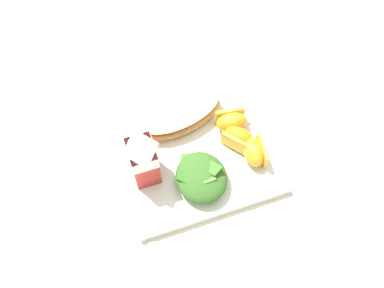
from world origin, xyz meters
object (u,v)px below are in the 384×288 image
Objects in this scene: orange_wedge_front at (254,151)px; orange_wedge_rear at (232,121)px; metal_fork at (149,267)px; cheesy_pizza_bread at (182,114)px; orange_wedge_middle at (239,138)px; white_plate at (192,149)px; green_salad_pile at (201,177)px; milk_carton at (143,158)px.

orange_wedge_front is 1.00× the size of orange_wedge_rear.
metal_fork is (-0.13, 0.24, -0.03)m from orange_wedge_front.
cheesy_pizza_bread is 0.12m from orange_wedge_middle.
white_plate is 1.53× the size of cheesy_pizza_bread.
green_salad_pile is at bearing 134.33° from orange_wedge_rear.
milk_carton is at bearing 104.39° from white_plate.
orange_wedge_middle is at bearing -60.48° from green_salad_pile.
orange_wedge_front is 0.08m from orange_wedge_rear.
milk_carton is at bearing 80.80° from orange_wedge_front.
white_plate is at bearing 75.54° from orange_wedge_middle.
metal_fork is (-0.20, 0.22, -0.03)m from orange_wedge_rear.
milk_carton is at bearing 60.81° from green_salad_pile.
green_salad_pile is 0.57× the size of metal_fork.
milk_carton reaches higher than white_plate.
orange_wedge_rear reaches higher than cheesy_pizza_bread.
orange_wedge_front and orange_wedge_rear have the same top height.
orange_wedge_rear reaches higher than white_plate.
orange_wedge_rear is (0.02, -0.08, 0.03)m from white_plate.
metal_fork is at bearing 151.09° from cheesy_pizza_bread.
cheesy_pizza_bread reaches higher than white_plate.
green_salad_pile is 0.17m from metal_fork.
cheesy_pizza_bread is 0.10m from orange_wedge_rear.
orange_wedge_middle is at bearing 24.67° from orange_wedge_front.
milk_carton is 0.61× the size of metal_fork.
orange_wedge_middle is (0.00, -0.18, -0.04)m from milk_carton.
milk_carton is 0.18m from orange_wedge_middle.
white_plate reaches higher than metal_fork.
orange_wedge_rear is at bearing -77.01° from milk_carton.
metal_fork is (-0.16, 0.22, -0.03)m from orange_wedge_middle.
orange_wedge_front is at bearing -61.65° from metal_fork.
orange_wedge_front is at bearing -80.86° from green_salad_pile.
white_plate is 0.09m from orange_wedge_rear.
white_plate is 0.12m from orange_wedge_front.
orange_wedge_middle is (0.03, 0.02, 0.00)m from orange_wedge_front.
milk_carton is 0.19m from orange_wedge_rear.
milk_carton is 0.18m from metal_fork.
orange_wedge_rear is 0.35× the size of metal_fork.
orange_wedge_middle is at bearing -53.62° from metal_fork.
orange_wedge_rear is at bearing -45.67° from green_salad_pile.
green_salad_pile is at bearing 173.66° from white_plate.
white_plate is 0.12m from milk_carton.
orange_wedge_front is (0.02, -0.11, -0.00)m from green_salad_pile.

